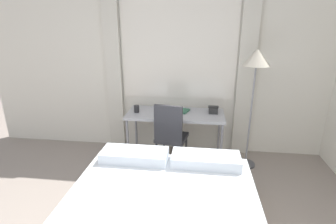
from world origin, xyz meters
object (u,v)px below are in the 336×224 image
object	(u,v)px
standing_lamp	(256,68)
book	(180,110)
desk_chair	(170,133)
telephone	(213,110)
mug	(137,109)
desk	(175,117)

from	to	relation	value
standing_lamp	book	bearing A→B (deg)	169.58
desk_chair	standing_lamp	world-z (taller)	standing_lamp
telephone	book	xyz separation A→B (m)	(-0.49, 0.00, -0.03)
mug	standing_lamp	bearing A→B (deg)	-1.98
desk	desk_chair	bearing A→B (deg)	-97.41
desk_chair	mug	distance (m)	0.64
standing_lamp	mug	world-z (taller)	standing_lamp
book	desk_chair	bearing A→B (deg)	-103.46
desk	desk_chair	distance (m)	0.33
telephone	mug	world-z (taller)	mug
desk	telephone	distance (m)	0.56
desk	telephone	world-z (taller)	telephone
desk_chair	book	world-z (taller)	desk_chair
desk	telephone	size ratio (longest dim) A/B	8.84
standing_lamp	telephone	xyz separation A→B (m)	(-0.50, 0.18, -0.64)
telephone	mug	bearing A→B (deg)	-173.71
desk	mug	world-z (taller)	mug
book	mug	bearing A→B (deg)	-168.51
standing_lamp	telephone	size ratio (longest dim) A/B	10.46
desk_chair	desk	bearing A→B (deg)	92.47
telephone	mug	distance (m)	1.11
telephone	standing_lamp	bearing A→B (deg)	-19.62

